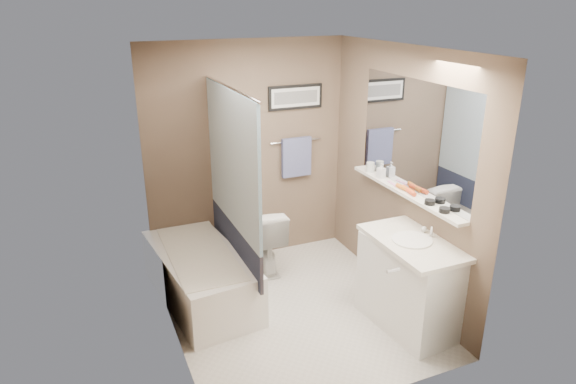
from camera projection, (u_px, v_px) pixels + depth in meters
name	position (u px, v px, depth m)	size (l,w,h in m)	color
ground	(294.00, 311.00, 4.85)	(2.50, 2.50, 0.00)	silver
ceiling	(296.00, 51.00, 4.01)	(2.20, 2.50, 0.04)	white
wall_back	(248.00, 155.00, 5.49)	(2.20, 0.04, 2.40)	brown
wall_front	(371.00, 253.00, 3.37)	(2.20, 0.04, 2.40)	brown
wall_left	(169.00, 211.00, 4.03)	(0.04, 2.50, 2.40)	brown
wall_right	(400.00, 176.00, 4.83)	(0.04, 2.50, 2.40)	brown
tile_surround	(159.00, 212.00, 4.53)	(0.02, 1.55, 2.00)	#C9B198
curtain_rod	(229.00, 88.00, 4.41)	(0.02, 0.02, 1.55)	silver
curtain_upper	(232.00, 160.00, 4.64)	(0.03, 1.45, 1.28)	silver
curtain_lower	(235.00, 241.00, 4.93)	(0.03, 1.45, 0.36)	#232A42
mirror	(414.00, 136.00, 4.55)	(0.02, 1.60, 1.00)	silver
shelf	(404.00, 192.00, 4.72)	(0.12, 1.60, 0.03)	silver
towel_bar	(296.00, 141.00, 5.64)	(0.02, 0.02, 0.60)	silver
towel	(296.00, 157.00, 5.69)	(0.34, 0.05, 0.44)	#858EC1
art_frame	(295.00, 97.00, 5.49)	(0.62, 0.03, 0.26)	black
art_mat	(296.00, 97.00, 5.47)	(0.56, 0.00, 0.20)	white
art_image	(296.00, 97.00, 5.47)	(0.50, 0.00, 0.13)	#595959
door	(436.00, 265.00, 3.63)	(0.80, 0.02, 2.00)	silver
door_handle	(393.00, 270.00, 3.56)	(0.02, 0.02, 0.10)	silver
bathtub	(200.00, 276.00, 4.96)	(0.70, 1.50, 0.50)	white
tub_rim	(199.00, 253.00, 4.88)	(0.56, 1.36, 0.02)	white
toilet	(261.00, 238.00, 5.50)	(0.40, 0.71, 0.72)	white
vanity	(410.00, 285.00, 4.52)	(0.50, 0.90, 0.80)	white
countertop	(413.00, 243.00, 4.37)	(0.54, 0.96, 0.04)	silver
sink_basin	(412.00, 240.00, 4.35)	(0.34, 0.34, 0.01)	white
faucet_spout	(432.00, 231.00, 4.41)	(0.02, 0.02, 0.10)	silver
faucet_knob	(424.00, 229.00, 4.50)	(0.05, 0.05, 0.05)	white
candle_bowl_near	(444.00, 210.00, 4.22)	(0.09, 0.09, 0.04)	black
candle_bowl_far	(430.00, 202.00, 4.39)	(0.09, 0.09, 0.04)	black
hair_brush_front	(409.00, 191.00, 4.65)	(0.04, 0.04, 0.22)	#DD471F
hair_brush_back	(405.00, 189.00, 4.70)	(0.04, 0.04, 0.22)	#BF5F1B
pink_comb	(392.00, 184.00, 4.87)	(0.03, 0.16, 0.01)	pink
glass_jar	(370.00, 167.00, 5.20)	(0.08, 0.08, 0.10)	silver
soap_bottle	(381.00, 170.00, 5.02)	(0.07, 0.07, 0.15)	#999999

